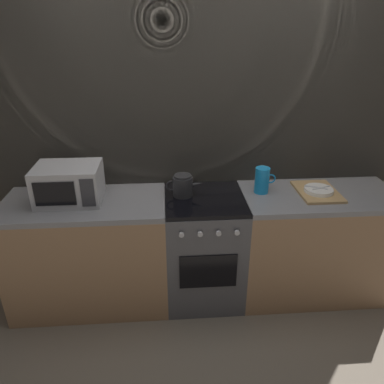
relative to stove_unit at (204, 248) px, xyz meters
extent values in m
plane|color=#6B6054|center=(0.00, 0.00, -0.45)|extent=(8.00, 8.00, 0.00)
cube|color=#A39989|center=(0.00, 0.33, 0.75)|extent=(3.60, 0.05, 2.40)
cube|color=beige|center=(0.00, 0.30, 0.75)|extent=(3.58, 0.01, 2.39)
cube|color=#997251|center=(-0.90, 0.00, -0.02)|extent=(1.20, 0.60, 0.86)
cube|color=gray|center=(-0.90, 0.00, 0.43)|extent=(1.20, 0.60, 0.04)
cube|color=#4C4C51|center=(0.00, 0.00, -0.01)|extent=(0.60, 0.60, 0.87)
cube|color=black|center=(0.00, 0.00, 0.44)|extent=(0.59, 0.59, 0.03)
cube|color=black|center=(0.00, -0.30, 0.00)|extent=(0.42, 0.01, 0.28)
cylinder|color=#B7B7BC|center=(-0.19, -0.32, 0.33)|extent=(0.04, 0.02, 0.04)
cylinder|color=#B7B7BC|center=(-0.06, -0.32, 0.33)|extent=(0.04, 0.02, 0.04)
cylinder|color=#B7B7BC|center=(0.06, -0.32, 0.33)|extent=(0.04, 0.02, 0.04)
cylinder|color=#B7B7BC|center=(0.19, -0.32, 0.33)|extent=(0.04, 0.02, 0.04)
cube|color=#997251|center=(0.90, 0.00, -0.02)|extent=(1.20, 0.60, 0.86)
cube|color=gray|center=(0.90, 0.00, 0.43)|extent=(1.20, 0.60, 0.04)
cube|color=#B2B2B7|center=(-0.99, 0.03, 0.59)|extent=(0.46, 0.34, 0.27)
cube|color=black|center=(-1.04, -0.14, 0.59)|extent=(0.28, 0.01, 0.17)
cube|color=#333338|center=(-0.82, -0.14, 0.59)|extent=(0.09, 0.01, 0.21)
cylinder|color=#262628|center=(-0.16, 0.05, 0.53)|extent=(0.15, 0.15, 0.15)
cylinder|color=#262628|center=(-0.16, 0.05, 0.61)|extent=(0.13, 0.13, 0.02)
cone|color=#262628|center=(-0.05, 0.05, 0.54)|extent=(0.10, 0.04, 0.05)
torus|color=#262628|center=(-0.25, 0.05, 0.53)|extent=(0.08, 0.01, 0.08)
cylinder|color=#198CD8|center=(0.44, 0.07, 0.55)|extent=(0.11, 0.11, 0.20)
torus|color=#198CD8|center=(0.51, 0.07, 0.56)|extent=(0.08, 0.01, 0.08)
cube|color=tan|center=(0.87, 0.02, 0.46)|extent=(0.30, 0.40, 0.02)
cylinder|color=white|center=(0.87, 0.00, 0.48)|extent=(0.22, 0.22, 0.01)
cylinder|color=white|center=(0.87, 0.00, 0.49)|extent=(0.21, 0.21, 0.01)
cylinder|color=silver|center=(0.89, 0.00, 0.50)|extent=(0.16, 0.07, 0.01)
cube|color=silver|center=(0.85, 0.01, 0.50)|extent=(0.16, 0.09, 0.00)
camera|label=1|loc=(-0.28, -2.45, 1.66)|focal=34.24mm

